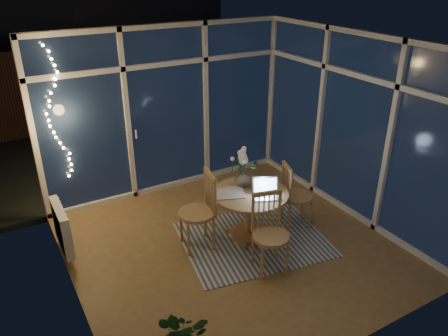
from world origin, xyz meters
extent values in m
plane|color=brown|center=(0.00, 0.00, 0.00)|extent=(4.00, 4.00, 0.00)
plane|color=white|center=(0.00, 0.00, 2.60)|extent=(4.00, 4.00, 0.00)
cube|color=beige|center=(0.00, 2.00, 1.30)|extent=(4.00, 0.04, 2.60)
cube|color=beige|center=(0.00, -2.00, 1.30)|extent=(4.00, 0.04, 2.60)
cube|color=beige|center=(-2.00, 0.00, 1.30)|extent=(0.04, 4.00, 2.60)
cube|color=beige|center=(2.00, 0.00, 1.30)|extent=(0.04, 4.00, 2.60)
cube|color=white|center=(0.00, 1.96, 1.30)|extent=(4.00, 0.10, 2.60)
cube|color=white|center=(1.96, 0.00, 1.30)|extent=(0.10, 4.00, 2.60)
cube|color=silver|center=(-1.94, 0.90, 0.40)|extent=(0.10, 0.70, 0.58)
cube|color=black|center=(0.50, 5.00, -0.06)|extent=(12.00, 6.00, 0.10)
cube|color=#3C1D16|center=(0.00, 5.50, 0.90)|extent=(11.00, 0.08, 1.80)
cube|color=#2E3138|center=(0.30, 8.50, 2.20)|extent=(7.00, 3.00, 2.20)
sphere|color=black|center=(-0.80, 3.40, 0.45)|extent=(0.90, 0.90, 0.90)
cube|color=beige|center=(0.31, -0.03, 0.01)|extent=(2.10, 1.79, 0.01)
cylinder|color=#9F7448|center=(0.31, 0.07, 0.34)|extent=(1.16, 1.16, 0.68)
cube|color=#9F7448|center=(-0.40, 0.21, 0.53)|extent=(0.56, 0.56, 1.06)
cube|color=#9F7448|center=(1.04, -0.01, 0.48)|extent=(0.56, 0.56, 0.96)
cube|color=#9F7448|center=(0.14, -0.64, 0.50)|extent=(0.56, 0.56, 1.00)
imported|color=white|center=(0.33, 0.28, 0.79)|extent=(0.23, 0.23, 0.21)
imported|color=white|center=(0.64, 0.08, 0.70)|extent=(0.18, 0.18, 0.04)
cube|color=silver|center=(0.05, 0.18, 0.69)|extent=(0.46, 0.40, 0.01)
cube|color=black|center=(0.35, -0.07, 0.69)|extent=(0.12, 0.07, 0.01)
camera|label=1|loc=(-2.47, -4.07, 3.41)|focal=35.00mm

